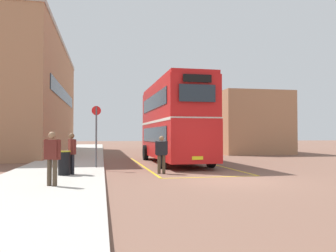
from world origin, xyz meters
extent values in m
plane|color=brown|center=(0.00, 14.40, 0.00)|extent=(135.60, 135.60, 0.00)
cube|color=#B2ADA3|center=(-6.50, 16.80, 0.07)|extent=(4.00, 57.60, 0.14)
cube|color=#AD7A56|center=(-11.31, 20.76, 4.87)|extent=(6.42, 22.58, 9.74)
cube|color=#232D38|center=(-8.07, 20.76, 5.36)|extent=(0.06, 17.16, 1.10)
cube|color=#A89E8E|center=(-11.31, 20.76, 9.92)|extent=(6.54, 22.70, 0.36)
cube|color=#AD7A56|center=(8.59, 23.16, 2.75)|extent=(6.18, 17.73, 5.51)
cube|color=#232D38|center=(5.47, 23.16, 3.03)|extent=(0.06, 13.48, 1.10)
cylinder|color=black|center=(-1.73, 10.81, 0.50)|extent=(0.30, 1.00, 1.00)
cylinder|color=black|center=(0.83, 10.85, 0.50)|extent=(0.30, 1.00, 1.00)
cylinder|color=black|center=(-1.63, 4.82, 0.50)|extent=(0.30, 1.00, 1.00)
cylinder|color=black|center=(0.92, 4.86, 0.50)|extent=(0.30, 1.00, 1.00)
cube|color=red|center=(-0.40, 7.83, 1.40)|extent=(2.62, 9.70, 2.10)
cube|color=red|center=(-0.40, 7.83, 3.50)|extent=(2.62, 9.51, 2.10)
cube|color=red|center=(-0.40, 7.83, 4.65)|extent=(2.52, 9.41, 0.20)
cube|color=silver|center=(-0.40, 7.83, 2.45)|extent=(2.65, 9.61, 0.14)
cube|color=#232D38|center=(-1.66, 7.81, 1.70)|extent=(0.15, 7.93, 0.84)
cube|color=#232D38|center=(-1.66, 7.81, 3.60)|extent=(0.15, 7.93, 0.84)
cube|color=#232D38|center=(0.85, 7.85, 1.70)|extent=(0.15, 7.93, 0.84)
cube|color=#232D38|center=(0.85, 7.85, 3.60)|extent=(0.15, 7.93, 0.84)
cube|color=#232D38|center=(-0.33, 2.98, 3.60)|extent=(1.73, 0.07, 0.80)
cube|color=black|center=(-0.33, 2.98, 4.28)|extent=(1.36, 0.06, 0.36)
cube|color=#232D38|center=(-0.48, 12.69, 1.80)|extent=(1.98, 0.07, 1.00)
cube|color=yellow|center=(-0.33, 2.98, 0.63)|extent=(0.52, 0.04, 0.16)
cylinder|color=black|center=(2.78, 27.67, 0.46)|extent=(0.31, 0.93, 0.92)
cylinder|color=black|center=(5.18, 27.55, 0.46)|extent=(0.31, 0.93, 0.92)
cylinder|color=black|center=(2.49, 21.87, 0.46)|extent=(0.31, 0.93, 0.92)
cylinder|color=black|center=(4.89, 21.75, 0.46)|extent=(0.31, 0.93, 0.92)
cube|color=#B71414|center=(3.83, 24.71, 1.60)|extent=(2.81, 9.77, 2.60)
cube|color=silver|center=(3.83, 24.71, 2.96)|extent=(2.65, 9.38, 0.12)
cube|color=#232D38|center=(2.65, 24.77, 1.95)|extent=(0.42, 7.73, 0.96)
cube|color=#232D38|center=(5.01, 24.65, 1.95)|extent=(0.42, 7.73, 0.96)
cube|color=#232D38|center=(4.08, 29.56, 1.90)|extent=(1.86, 0.13, 1.10)
cylinder|color=#473828|center=(-1.96, 2.61, 0.40)|extent=(0.14, 0.14, 0.80)
cylinder|color=#473828|center=(-2.16, 2.61, 0.40)|extent=(0.14, 0.14, 0.80)
cube|color=black|center=(-2.06, 2.61, 1.10)|extent=(0.47, 0.22, 0.60)
cylinder|color=black|center=(-1.83, 2.61, 1.13)|extent=(0.09, 0.09, 0.57)
cylinder|color=black|center=(-2.29, 2.61, 1.13)|extent=(0.09, 0.09, 0.57)
sphere|color=#8C6647|center=(-2.06, 2.59, 1.54)|extent=(0.22, 0.22, 0.22)
cylinder|color=black|center=(-5.73, 1.75, 0.53)|extent=(0.14, 0.14, 0.78)
cylinder|color=black|center=(-5.79, 1.94, 0.53)|extent=(0.14, 0.14, 0.78)
cube|color=#591E19|center=(-5.76, 1.84, 1.22)|extent=(0.34, 0.50, 0.59)
cylinder|color=#591E19|center=(-5.69, 1.63, 1.25)|extent=(0.09, 0.09, 0.56)
cylinder|color=#591E19|center=(-5.83, 2.06, 1.25)|extent=(0.09, 0.09, 0.56)
sphere|color=brown|center=(-5.78, 1.84, 1.65)|extent=(0.21, 0.21, 0.21)
cylinder|color=#473828|center=(-6.00, -1.27, 0.54)|extent=(0.14, 0.14, 0.80)
cylinder|color=#473828|center=(-6.18, -1.15, 0.54)|extent=(0.14, 0.14, 0.80)
cube|color=#591E19|center=(-6.09, -1.21, 1.24)|extent=(0.51, 0.44, 0.60)
cylinder|color=#591E19|center=(-5.90, -1.34, 1.27)|extent=(0.09, 0.09, 0.57)
cylinder|color=#591E19|center=(-6.28, -1.08, 1.27)|extent=(0.09, 0.09, 0.57)
sphere|color=#8C6647|center=(-6.10, -1.23, 1.67)|extent=(0.22, 0.22, 0.22)
cylinder|color=black|center=(-6.03, 1.61, 0.58)|extent=(0.47, 0.47, 0.89)
cylinder|color=olive|center=(-6.03, 1.61, 1.05)|extent=(0.49, 0.49, 0.04)
cylinder|color=#4C4C51|center=(-4.88, 4.60, 1.58)|extent=(0.08, 0.08, 2.89)
cylinder|color=red|center=(-4.88, 4.60, 2.85)|extent=(0.44, 0.10, 0.44)
cube|color=gold|center=(-2.44, 6.83, 0.00)|extent=(0.30, 11.67, 0.01)
cube|color=gold|center=(1.63, 6.90, 0.00)|extent=(0.30, 11.67, 0.01)
cube|color=gold|center=(-0.31, 1.03, 0.00)|extent=(4.19, 0.19, 0.01)
camera|label=1|loc=(-4.62, -12.11, 1.68)|focal=36.66mm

